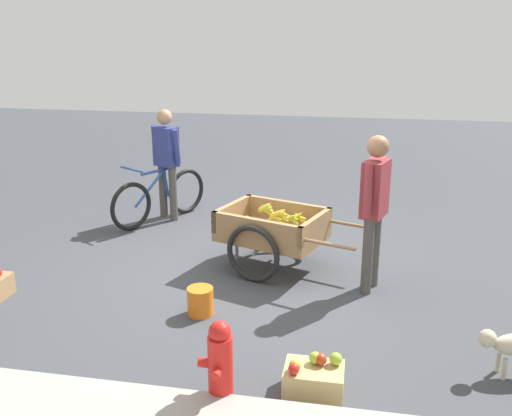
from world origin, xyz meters
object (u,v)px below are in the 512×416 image
at_px(bicycle, 160,197).
at_px(cyclist_person, 166,155).
at_px(fruit_cart, 273,231).
at_px(vendor_person, 374,200).
at_px(fire_hydrant, 220,364).
at_px(plastic_bucket, 200,301).
at_px(mixed_fruit_crate, 314,379).

xyz_separation_m(bicycle, cyclist_person, (-0.08, -0.13, 0.58)).
bearing_deg(fruit_cart, vendor_person, 160.93).
bearing_deg(fruit_cart, fire_hydrant, 90.44).
xyz_separation_m(cyclist_person, plastic_bucket, (-1.23, 2.70, -0.79)).
distance_m(cyclist_person, mixed_fruit_crate, 4.53).
bearing_deg(fruit_cart, plastic_bucket, 67.80).
bearing_deg(fruit_cart, mixed_fruit_crate, 106.36).
height_order(fire_hydrant, mixed_fruit_crate, fire_hydrant).
relative_size(plastic_bucket, mixed_fruit_crate, 0.61).
height_order(cyclist_person, mixed_fruit_crate, cyclist_person).
relative_size(vendor_person, bicycle, 1.11).
height_order(bicycle, cyclist_person, cyclist_person).
height_order(fruit_cart, bicycle, bicycle).
relative_size(bicycle, cyclist_person, 0.94).
bearing_deg(cyclist_person, fire_hydrant, 113.67).
height_order(fruit_cart, plastic_bucket, fruit_cart).
xyz_separation_m(vendor_person, fire_hydrant, (1.06, 2.16, -0.64)).
xyz_separation_m(vendor_person, plastic_bucket, (1.58, 0.86, -0.84)).
xyz_separation_m(vendor_person, bicycle, (2.89, -1.71, -0.62)).
bearing_deg(plastic_bucket, fire_hydrant, 111.78).
distance_m(vendor_person, bicycle, 3.42).
bearing_deg(mixed_fruit_crate, fire_hydrant, 21.04).
bearing_deg(bicycle, fruit_cart, 143.50).
xyz_separation_m(fruit_cart, cyclist_person, (1.74, -1.47, 0.49)).
xyz_separation_m(bicycle, plastic_bucket, (-1.31, 2.57, -0.22)).
relative_size(fruit_cart, mixed_fruit_crate, 4.11).
distance_m(fruit_cart, mixed_fruit_crate, 2.40).
bearing_deg(vendor_person, fire_hydrant, 63.82).
distance_m(bicycle, mixed_fruit_crate, 4.40).
bearing_deg(bicycle, plastic_bucket, 117.03).
relative_size(bicycle, mixed_fruit_crate, 3.33).
bearing_deg(fire_hydrant, vendor_person, -116.18).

